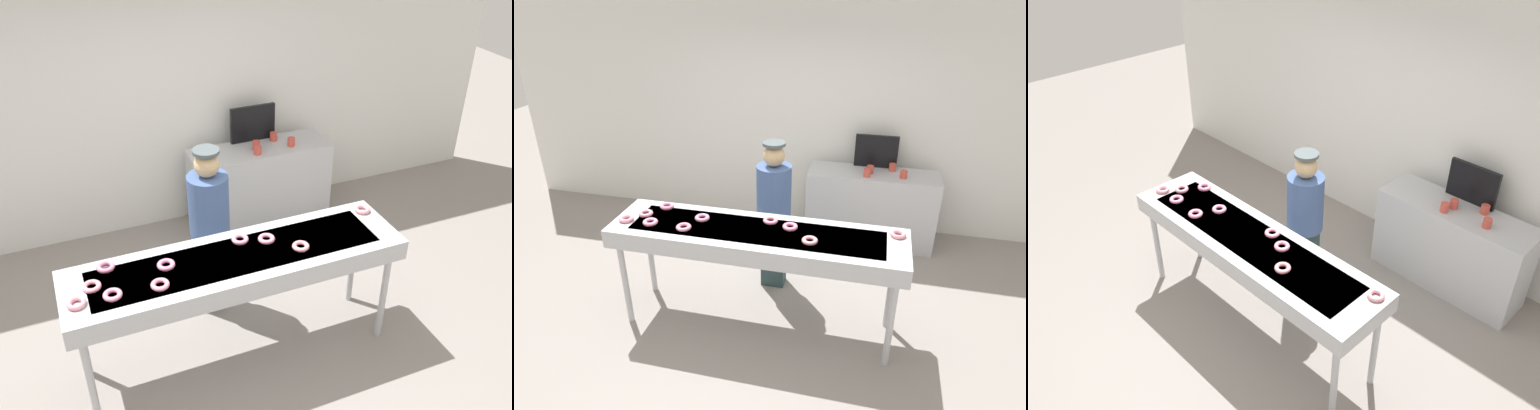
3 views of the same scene
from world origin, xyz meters
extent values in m
plane|color=gray|center=(0.00, 0.00, 0.00)|extent=(16.00, 16.00, 0.00)
cube|color=white|center=(0.00, 2.28, 1.52)|extent=(8.00, 0.12, 3.05)
cube|color=#B7BABF|center=(0.00, 0.00, 0.94)|extent=(2.59, 0.66, 0.17)
cube|color=slate|center=(0.00, 0.00, 0.98)|extent=(2.20, 0.46, 0.08)
cylinder|color=#B7BABF|center=(-1.19, -0.25, 0.43)|extent=(0.06, 0.06, 0.85)
cylinder|color=#B7BABF|center=(1.19, -0.25, 0.43)|extent=(0.06, 0.06, 0.85)
cylinder|color=#B7BABF|center=(-1.19, 0.25, 0.43)|extent=(0.06, 0.06, 0.85)
cylinder|color=#B7BABF|center=(1.19, 0.25, 0.43)|extent=(0.06, 0.06, 0.85)
torus|color=pink|center=(0.09, 0.17, 1.04)|extent=(0.18, 0.18, 0.04)
torus|color=pink|center=(-1.06, 0.03, 1.04)|extent=(0.13, 0.13, 0.04)
torus|color=pink|center=(-0.62, -0.13, 1.04)|extent=(0.19, 0.19, 0.04)
torus|color=pink|center=(1.19, 0.18, 1.04)|extent=(0.14, 0.14, 0.04)
torus|color=pink|center=(-0.93, 0.22, 1.04)|extent=(0.14, 0.14, 0.04)
torus|color=pink|center=(-0.52, 0.07, 1.04)|extent=(0.19, 0.19, 0.04)
torus|color=pink|center=(-1.18, -0.10, 1.04)|extent=(0.19, 0.19, 0.04)
torus|color=pink|center=(-0.94, -0.11, 1.04)|extent=(0.16, 0.16, 0.04)
torus|color=pink|center=(0.28, 0.10, 1.04)|extent=(0.19, 0.19, 0.04)
torus|color=pink|center=(0.48, -0.09, 1.04)|extent=(0.18, 0.18, 0.04)
cube|color=#273D3F|center=(0.00, 0.67, 0.40)|extent=(0.24, 0.18, 0.80)
cylinder|color=#3F598C|center=(0.00, 0.67, 1.08)|extent=(0.34, 0.34, 0.56)
sphere|color=tan|center=(0.00, 0.67, 1.46)|extent=(0.21, 0.21, 0.21)
cylinder|color=#475053|center=(0.00, 0.67, 1.58)|extent=(0.22, 0.22, 0.03)
cube|color=#B7BABF|center=(0.94, 1.83, 0.46)|extent=(1.53, 0.50, 0.91)
cylinder|color=#CC4C3F|center=(1.15, 1.94, 0.96)|extent=(0.08, 0.08, 0.09)
cylinder|color=#CC4C3F|center=(0.90, 1.81, 0.96)|extent=(0.08, 0.08, 0.09)
cylinder|color=#CC4C3F|center=(1.27, 1.75, 0.96)|extent=(0.08, 0.08, 0.09)
cylinder|color=#CC4C3F|center=(0.86, 1.70, 0.96)|extent=(0.08, 0.08, 0.09)
cube|color=black|center=(0.94, 2.03, 1.11)|extent=(0.50, 0.04, 0.40)
camera|label=1|loc=(-1.13, -3.14, 3.55)|focal=39.34mm
camera|label=2|loc=(0.92, -3.29, 2.97)|focal=31.98mm
camera|label=3|loc=(2.74, -2.30, 3.72)|focal=36.71mm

